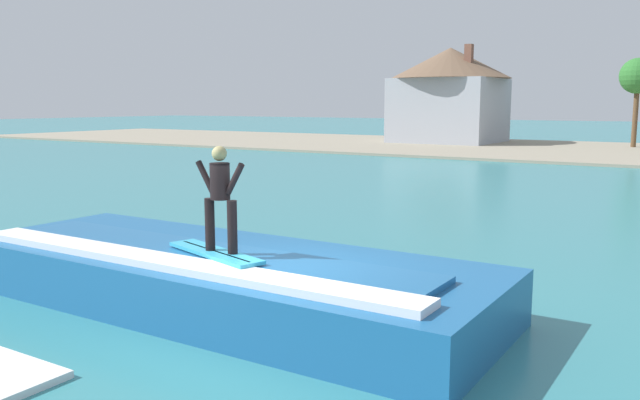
# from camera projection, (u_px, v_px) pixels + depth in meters

# --- Properties ---
(ground_plane) EXTENTS (260.00, 260.00, 0.00)m
(ground_plane) POSITION_uv_depth(u_px,v_px,m) (272.00, 329.00, 10.14)
(ground_plane) COLOR teal
(wave_crest) EXTENTS (9.88, 3.52, 1.03)m
(wave_crest) POSITION_uv_depth(u_px,v_px,m) (216.00, 277.00, 11.37)
(wave_crest) COLOR #1D5D95
(wave_crest) RESTS_ON ground_plane
(surfboard) EXTENTS (2.22, 1.09, 0.06)m
(surfboard) POSITION_uv_depth(u_px,v_px,m) (215.00, 253.00, 10.66)
(surfboard) COLOR #33A5CC
(surfboard) RESTS_ON wave_crest
(surfer) EXTENTS (0.98, 0.32, 1.71)m
(surfer) POSITION_uv_depth(u_px,v_px,m) (220.00, 193.00, 10.45)
(surfer) COLOR black
(surfer) RESTS_ON surfboard
(shoreline_bank) EXTENTS (120.00, 22.00, 0.17)m
(shoreline_bank) POSITION_uv_depth(u_px,v_px,m) (633.00, 153.00, 45.17)
(shoreline_bank) COLOR gray
(shoreline_bank) RESTS_ON ground_plane
(car_near_shore) EXTENTS (4.51, 2.11, 1.86)m
(car_near_shore) POSITION_uv_depth(u_px,v_px,m) (423.00, 133.00, 55.14)
(car_near_shore) COLOR gray
(car_near_shore) RESTS_ON ground_plane
(house_with_chimney) EXTENTS (10.25, 10.25, 8.22)m
(house_with_chimney) POSITION_uv_depth(u_px,v_px,m) (450.00, 91.00, 55.93)
(house_with_chimney) COLOR #9EA3AD
(house_with_chimney) RESTS_ON ground_plane
(tree_short_bushy) EXTENTS (2.66, 2.66, 6.82)m
(tree_short_bushy) POSITION_uv_depth(u_px,v_px,m) (638.00, 77.00, 48.96)
(tree_short_bushy) COLOR brown
(tree_short_bushy) RESTS_ON ground_plane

